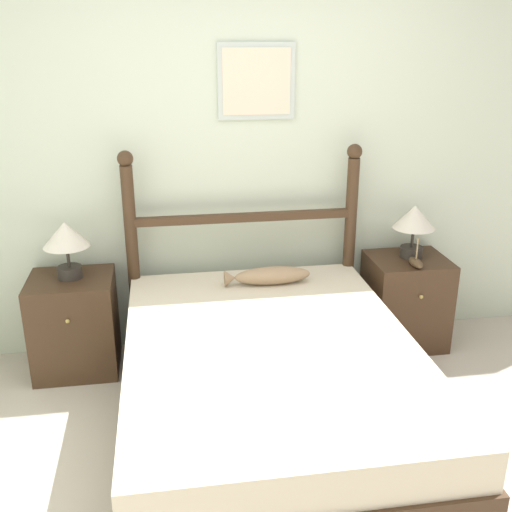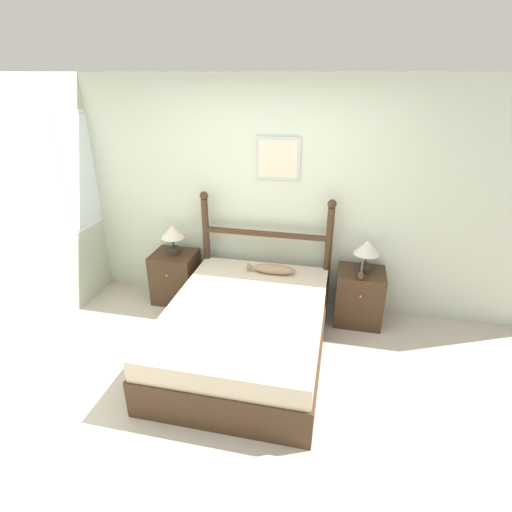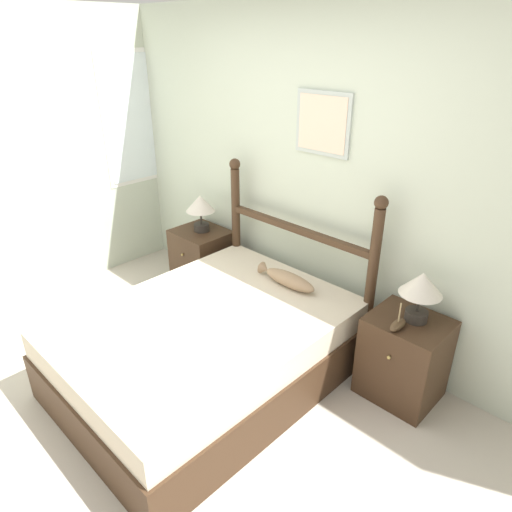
% 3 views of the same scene
% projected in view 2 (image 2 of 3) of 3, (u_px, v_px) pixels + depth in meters
% --- Properties ---
extents(ground_plane, '(16.00, 16.00, 0.00)m').
position_uv_depth(ground_plane, '(227.00, 397.00, 3.43)').
color(ground_plane, '#B7AD9E').
extents(wall_back, '(6.40, 0.08, 2.55)m').
position_uv_depth(wall_back, '(268.00, 198.00, 4.43)').
color(wall_back, beige).
rests_on(wall_back, ground_plane).
extents(bed, '(1.48, 1.98, 0.55)m').
position_uv_depth(bed, '(246.00, 331.00, 3.86)').
color(bed, '#3D2819').
rests_on(bed, ground_plane).
extents(headboard, '(1.50, 0.10, 1.35)m').
position_uv_depth(headboard, '(265.00, 248.00, 4.51)').
color(headboard, '#3D2819').
rests_on(headboard, ground_plane).
extents(nightstand_left, '(0.50, 0.46, 0.61)m').
position_uv_depth(nightstand_left, '(176.00, 277.00, 4.80)').
color(nightstand_left, '#3D2819').
rests_on(nightstand_left, ground_plane).
extents(nightstand_right, '(0.50, 0.46, 0.61)m').
position_uv_depth(nightstand_right, '(359.00, 296.00, 4.38)').
color(nightstand_right, '#3D2819').
rests_on(nightstand_right, ground_plane).
extents(table_lamp_left, '(0.27, 0.27, 0.35)m').
position_uv_depth(table_lamp_left, '(172.00, 234.00, 4.58)').
color(table_lamp_left, '#2D2823').
rests_on(table_lamp_left, nightstand_left).
extents(table_lamp_right, '(0.27, 0.27, 0.35)m').
position_uv_depth(table_lamp_right, '(367.00, 250.00, 4.16)').
color(table_lamp_right, '#2D2823').
rests_on(table_lamp_right, nightstand_right).
extents(model_boat, '(0.07, 0.16, 0.19)m').
position_uv_depth(model_boat, '(361.00, 275.00, 4.12)').
color(model_boat, '#4C3823').
rests_on(model_boat, nightstand_right).
extents(fish_pillow, '(0.53, 0.13, 0.11)m').
position_uv_depth(fish_pillow, '(272.00, 269.00, 4.33)').
color(fish_pillow, '#997A5B').
rests_on(fish_pillow, bed).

